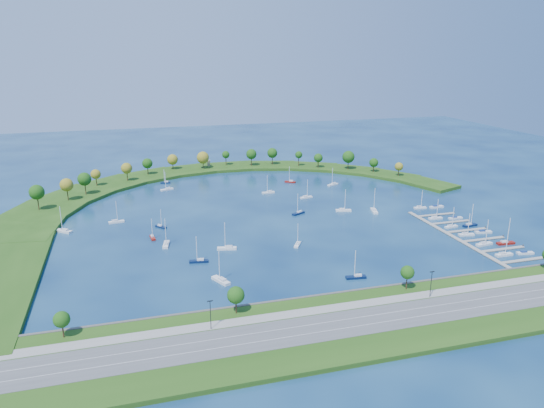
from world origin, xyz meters
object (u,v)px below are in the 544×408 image
object	(u,v)px
moored_boat_4	(152,237)
docked_boat_0	(504,254)
moored_boat_5	(356,276)
docked_boat_4	(466,234)
dock_system	(467,236)
moored_boat_3	(290,181)
docked_boat_10	(420,207)
docked_boat_7	(470,225)
docked_boat_1	(525,253)
docked_boat_11	(436,207)
moored_boat_15	(297,244)
docked_boat_6	(451,226)
moored_boat_8	(343,210)
moored_boat_14	(306,197)
moored_boat_6	(374,210)
docked_boat_5	(483,232)
moored_boat_16	(298,213)
harbor_tower	(209,163)
docked_boat_9	(455,218)
moored_boat_1	(199,260)
moored_boat_12	(161,226)
moored_boat_2	(227,248)
moored_boat_11	(167,189)
moored_boat_9	(64,230)
moored_boat_7	(166,244)
moored_boat_13	(221,280)
docked_boat_2	(484,243)
moored_boat_0	(268,192)
moored_boat_10	(116,221)
docked_boat_3	(506,242)
moored_boat_17	(333,184)
docked_boat_8	(435,218)
moored_boat_18	(165,182)

from	to	relation	value
moored_boat_4	docked_boat_0	bearing A→B (deg)	60.67
moored_boat_5	docked_boat_4	size ratio (longest dim) A/B	1.05
dock_system	moored_boat_3	size ratio (longest dim) A/B	7.38
docked_boat_10	docked_boat_7	bearing A→B (deg)	-70.71
docked_boat_1	docked_boat_11	size ratio (longest dim) A/B	0.92
moored_boat_15	docked_boat_6	xyz separation A→B (m)	(83.99, 2.00, 0.00)
moored_boat_8	moored_boat_14	bearing A→B (deg)	123.68
moored_boat_6	docked_boat_5	size ratio (longest dim) A/B	1.59
docked_boat_0	docked_boat_5	distance (m)	29.41
moored_boat_4	moored_boat_8	size ratio (longest dim) A/B	0.80
moored_boat_6	moored_boat_16	world-z (taller)	moored_boat_6
harbor_tower	docked_boat_9	world-z (taller)	harbor_tower
moored_boat_16	docked_boat_10	bearing A→B (deg)	144.74
moored_boat_1	moored_boat_12	world-z (taller)	moored_boat_1
moored_boat_2	docked_boat_4	world-z (taller)	moored_boat_2
docked_boat_4	docked_boat_10	world-z (taller)	docked_boat_4
moored_boat_11	docked_boat_7	bearing A→B (deg)	122.31
dock_system	moored_boat_4	world-z (taller)	moored_boat_4
moored_boat_15	docked_boat_7	distance (m)	94.48
docked_boat_4	docked_boat_9	bearing A→B (deg)	75.88
moored_boat_8	moored_boat_9	distance (m)	148.50
moored_boat_5	moored_boat_11	xyz separation A→B (m)	(-60.91, 156.29, 0.01)
moored_boat_7	moored_boat_13	xyz separation A→B (m)	(17.40, -45.38, 0.03)
moored_boat_15	docked_boat_10	world-z (taller)	docked_boat_10
moored_boat_5	docked_boat_2	world-z (taller)	docked_boat_2
moored_boat_15	docked_boat_5	distance (m)	94.92
moored_boat_4	moored_boat_9	size ratio (longest dim) A/B	0.76
moored_boat_13	docked_boat_0	size ratio (longest dim) A/B	1.17
moored_boat_1	moored_boat_4	size ratio (longest dim) A/B	1.15
docked_boat_4	docked_boat_7	xyz separation A→B (m)	(10.49, 11.40, 0.02)
moored_boat_1	docked_boat_1	size ratio (longest dim) A/B	1.51
moored_boat_0	moored_boat_10	xyz separation A→B (m)	(-92.74, -33.11, -0.00)
moored_boat_5	docked_boat_3	xyz separation A→B (m)	(83.43, 14.78, 0.02)
moored_boat_10	moored_boat_17	world-z (taller)	moored_boat_17
moored_boat_4	docked_boat_6	distance (m)	150.68
moored_boat_1	moored_boat_8	world-z (taller)	moored_boat_8
docked_boat_0	moored_boat_0	bearing A→B (deg)	120.20
moored_boat_6	moored_boat_15	xyz separation A→B (m)	(-58.13, -36.87, -0.09)
docked_boat_0	docked_boat_8	xyz separation A→B (m)	(0.01, 53.13, -0.02)
moored_boat_4	docked_boat_6	world-z (taller)	docked_boat_6
moored_boat_5	moored_boat_15	distance (m)	41.68
harbor_tower	docked_boat_3	xyz separation A→B (m)	(107.93, -196.46, -3.43)
docked_boat_2	docked_boat_7	distance (m)	26.93
moored_boat_14	moored_boat_4	bearing A→B (deg)	-166.85
moored_boat_1	moored_boat_4	distance (m)	39.07
moored_boat_16	docked_boat_6	size ratio (longest dim) A/B	1.11
moored_boat_14	moored_boat_18	world-z (taller)	moored_boat_14
docked_boat_3	docked_boat_6	distance (m)	29.35
moored_boat_3	docked_boat_8	distance (m)	109.32
moored_boat_14	docked_boat_3	distance (m)	117.72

